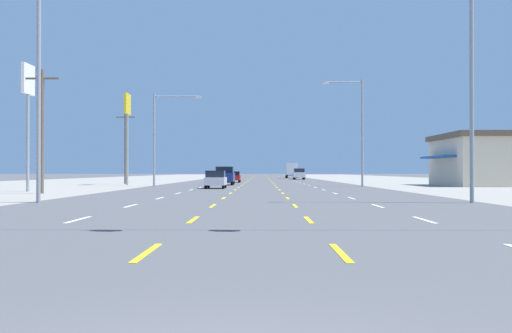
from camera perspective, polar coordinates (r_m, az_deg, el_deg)
ground_plane at (r=70.14m, az=0.24°, el=-1.66°), size 572.00×572.00×0.00m
lot_apron_left at (r=74.49m, az=-19.17°, el=-1.56°), size 28.00×440.00×0.01m
lot_apron_right at (r=74.27m, az=19.71°, el=-1.56°), size 28.00×440.00×0.01m
lane_markings at (r=108.64m, az=0.33°, el=-1.23°), size 10.64×227.60×0.01m
signal_span_wire at (r=15.40m, az=-2.42°, el=13.50°), size 25.34×0.53×8.76m
hatchback_inner_left_nearest at (r=52.94m, az=-3.76°, el=-1.20°), size 1.72×3.90×1.54m
suv_inner_left_near at (r=66.63m, az=-2.90°, el=-0.84°), size 1.98×4.90×1.98m
sedan_inner_left_mid at (r=81.54m, az=-2.08°, el=-0.96°), size 1.80×4.50×1.46m
suv_far_right_midfar at (r=110.67m, az=4.01°, el=-0.68°), size 1.98×4.90×1.98m
box_truck_far_right_far at (r=132.13m, az=3.30°, el=-0.29°), size 2.40×7.20×3.23m
storefront_right_row_1 at (r=67.78m, az=22.12°, el=0.60°), size 14.22×12.26×5.31m
pole_sign_left_row_1 at (r=48.03m, az=-20.38°, el=6.29°), size 0.24×2.09×9.29m
pole_sign_left_row_2 at (r=67.93m, az=-11.83°, el=4.78°), size 0.24×2.41×9.87m
streetlight_left_row_0 at (r=30.80m, az=-18.59°, el=8.67°), size 5.03×0.26×10.89m
streetlight_right_row_0 at (r=30.61m, az=18.71°, el=8.43°), size 4.02×0.26×10.83m
streetlight_left_row_1 at (r=60.76m, az=-8.92°, el=3.21°), size 4.70×0.26×9.05m
streetlight_right_row_1 at (r=60.73m, az=9.49°, el=3.80°), size 3.92×0.26×10.43m
utility_pole_left_row_0 at (r=43.26m, az=-19.22°, el=3.34°), size 2.20×0.26×8.25m
utility_pole_left_row_1 at (r=73.20m, az=-12.02°, el=1.84°), size 2.20×0.26×8.39m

